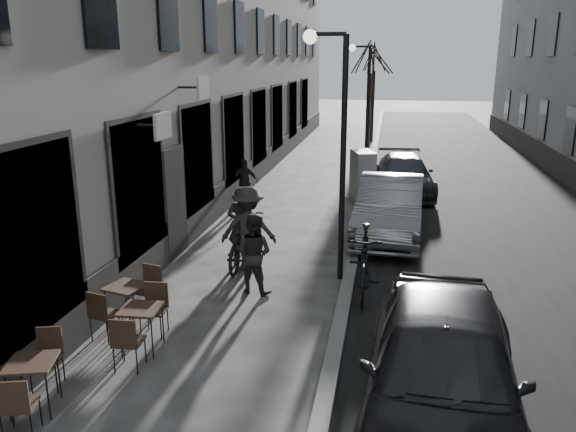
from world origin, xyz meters
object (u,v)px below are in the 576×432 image
(pedestrian_far, at_px, (244,182))
(moped, at_px, (364,262))
(car_far, at_px, (404,175))
(bistro_set_b, at_px, (142,325))
(streetlamp_near, at_px, (335,131))
(bicycle, at_px, (242,241))
(tree_far, at_px, (374,56))
(car_mid, at_px, (390,208))
(bistro_set_a, at_px, (33,380))
(car_near, at_px, (442,368))
(bistro_set_c, at_px, (127,301))
(utility_cabinet, at_px, (362,176))
(tree_near, at_px, (370,56))
(pedestrian_mid, at_px, (248,229))
(pedestrian_near, at_px, (253,253))
(streetlamp_far, at_px, (364,94))

(pedestrian_far, distance_m, moped, 7.73)
(car_far, relative_size, moped, 1.99)
(moped, bearing_deg, bistro_set_b, -140.63)
(streetlamp_near, relative_size, bicycle, 2.39)
(pedestrian_far, xyz_separation_m, moped, (4.13, -6.54, -0.07))
(tree_far, height_order, car_mid, tree_far)
(bistro_set_a, height_order, car_near, car_near)
(bistro_set_c, xyz_separation_m, car_near, (5.17, -1.94, 0.37))
(utility_cabinet, bearing_deg, bistro_set_b, -123.34)
(bistro_set_b, relative_size, car_near, 0.31)
(bistro_set_b, relative_size, utility_cabinet, 0.91)
(bicycle, xyz_separation_m, moped, (2.80, -1.17, 0.12))
(tree_near, xyz_separation_m, car_far, (1.58, -6.67, -4.01))
(tree_far, height_order, pedestrian_mid, tree_far)
(bistro_set_b, distance_m, car_near, 4.69)
(bistro_set_c, bearing_deg, streetlamp_near, 54.77)
(streetlamp_near, relative_size, tree_near, 0.89)
(tree_near, bearing_deg, pedestrian_near, -95.53)
(bistro_set_a, xyz_separation_m, car_near, (5.27, 0.61, 0.38))
(bicycle, xyz_separation_m, pedestrian_mid, (0.20, -0.21, 0.38))
(pedestrian_near, relative_size, pedestrian_mid, 0.87)
(bistro_set_a, xyz_separation_m, pedestrian_far, (-0.01, 11.19, 0.30))
(utility_cabinet, xyz_separation_m, pedestrian_mid, (-2.16, -6.70, 0.11))
(utility_cabinet, bearing_deg, bistro_set_c, -127.86)
(bistro_set_b, xyz_separation_m, car_far, (4.33, 11.96, 0.20))
(bistro_set_c, bearing_deg, streetlamp_far, 91.59)
(car_mid, bearing_deg, pedestrian_near, -119.10)
(tree_near, relative_size, pedestrian_near, 3.50)
(streetlamp_far, height_order, bicycle, streetlamp_far)
(bistro_set_a, height_order, utility_cabinet, utility_cabinet)
(streetlamp_near, height_order, moped, streetlamp_near)
(streetlamp_far, distance_m, car_far, 4.74)
(streetlamp_near, height_order, tree_far, tree_far)
(utility_cabinet, distance_m, car_mid, 3.80)
(tree_near, distance_m, pedestrian_near, 16.53)
(utility_cabinet, bearing_deg, pedestrian_near, -120.16)
(pedestrian_mid, height_order, moped, pedestrian_mid)
(pedestrian_mid, distance_m, pedestrian_far, 5.79)
(bicycle, xyz_separation_m, car_mid, (3.27, 2.80, 0.22))
(pedestrian_mid, bearing_deg, car_mid, -144.14)
(bistro_set_c, bearing_deg, car_far, 80.21)
(streetlamp_far, bearing_deg, car_mid, -82.38)
(pedestrian_mid, height_order, car_far, pedestrian_mid)
(utility_cabinet, bearing_deg, tree_near, 73.69)
(bicycle, bearing_deg, pedestrian_near, 113.54)
(car_far, distance_m, moped, 9.11)
(bistro_set_a, distance_m, moped, 6.22)
(bistro_set_c, bearing_deg, utility_cabinet, 84.03)
(car_near, height_order, car_mid, car_near)
(bistro_set_a, height_order, pedestrian_near, pedestrian_near)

